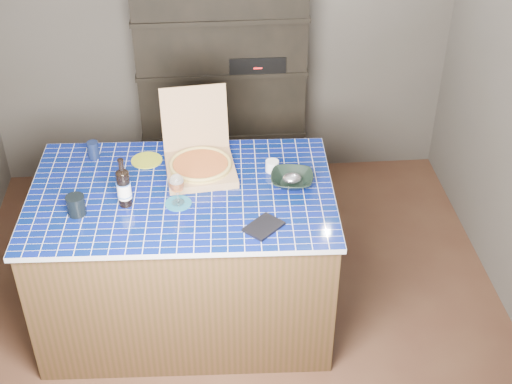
{
  "coord_description": "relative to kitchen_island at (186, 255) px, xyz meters",
  "views": [
    {
      "loc": [
        -0.13,
        -3.24,
        3.29
      ],
      "look_at": [
        0.13,
        0.0,
        0.99
      ],
      "focal_mm": 50.0,
      "sensor_mm": 36.0,
      "label": 1
    }
  ],
  "objects": [
    {
      "name": "tumbler",
      "position": [
        -0.56,
        -0.17,
        0.53
      ],
      "size": [
        0.1,
        0.1,
        0.11
      ],
      "primitive_type": "cylinder",
      "color": "black",
      "rests_on": "kitchen_island"
    },
    {
      "name": "shelving_unit",
      "position": [
        0.29,
        1.44,
        0.43
      ],
      "size": [
        1.2,
        0.41,
        1.8
      ],
      "color": "black",
      "rests_on": "floor"
    },
    {
      "name": "bowl",
      "position": [
        0.64,
        0.02,
        0.51
      ],
      "size": [
        0.28,
        0.28,
        0.06
      ],
      "primitive_type": "imported",
      "rotation": [
        0.0,
        0.0,
        -0.17
      ],
      "color": "black",
      "rests_on": "kitchen_island"
    },
    {
      "name": "foil_contents",
      "position": [
        0.64,
        0.02,
        0.52
      ],
      "size": [
        0.11,
        0.09,
        0.05
      ],
      "primitive_type": "ellipsoid",
      "color": "#BBB9C5",
      "rests_on": "bowl"
    },
    {
      "name": "wine_glass",
      "position": [
        -0.02,
        -0.12,
        0.61
      ],
      "size": [
        0.08,
        0.08,
        0.19
      ],
      "color": "white",
      "rests_on": "teal_trivet"
    },
    {
      "name": "dvd_case",
      "position": [
        0.44,
        -0.37,
        0.48
      ],
      "size": [
        0.24,
        0.24,
        0.02
      ],
      "primitive_type": "cube",
      "rotation": [
        0.0,
        0.0,
        -0.79
      ],
      "color": "black",
      "rests_on": "kitchen_island"
    },
    {
      "name": "teal_trivet",
      "position": [
        -0.02,
        -0.12,
        0.48
      ],
      "size": [
        0.15,
        0.15,
        0.01
      ],
      "primitive_type": "cylinder",
      "color": "#165A74",
      "rests_on": "kitchen_island"
    },
    {
      "name": "pizza_box",
      "position": [
        0.11,
        0.2,
        0.54
      ],
      "size": [
        0.44,
        0.52,
        0.43
      ],
      "rotation": [
        0.0,
        0.0,
        0.1
      ],
      "color": "#9B7550",
      "rests_on": "kitchen_island"
    },
    {
      "name": "navy_cup",
      "position": [
        -0.53,
        0.4,
        0.53
      ],
      "size": [
        0.07,
        0.07,
        0.11
      ],
      "primitive_type": "cylinder",
      "color": "#0E1733",
      "rests_on": "kitchen_island"
    },
    {
      "name": "white_jar",
      "position": [
        0.54,
        0.17,
        0.51
      ],
      "size": [
        0.08,
        0.08,
        0.07
      ],
      "primitive_type": "cylinder",
      "color": "silver",
      "rests_on": "kitchen_island"
    },
    {
      "name": "mead_bottle",
      "position": [
        -0.3,
        -0.1,
        0.59
      ],
      "size": [
        0.08,
        0.08,
        0.3
      ],
      "color": "black",
      "rests_on": "kitchen_island"
    },
    {
      "name": "room",
      "position": [
        0.29,
        -0.09,
        0.77
      ],
      "size": [
        3.5,
        3.5,
        3.5
      ],
      "color": "#533623",
      "rests_on": "ground"
    },
    {
      "name": "kitchen_island",
      "position": [
        0.0,
        0.0,
        0.0
      ],
      "size": [
        1.78,
        1.17,
        0.95
      ],
      "rotation": [
        0.0,
        0.0,
        -0.04
      ],
      "color": "#4C321E",
      "rests_on": "floor"
    },
    {
      "name": "green_trivet",
      "position": [
        -0.21,
        0.34,
        0.48
      ],
      "size": [
        0.19,
        0.19,
        0.01
      ],
      "primitive_type": "cylinder",
      "color": "#95A222",
      "rests_on": "kitchen_island"
    }
  ]
}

